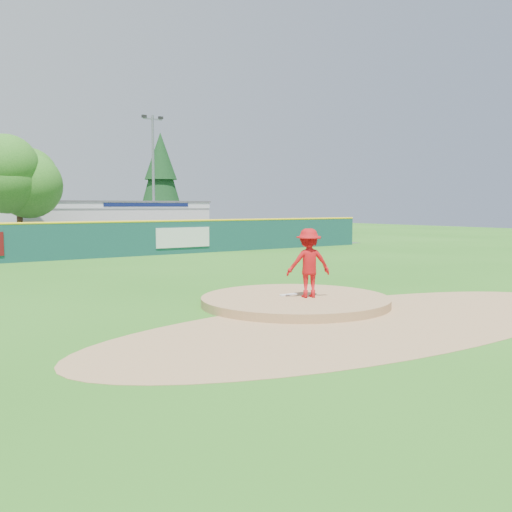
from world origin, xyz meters
TOP-DOWN VIEW (x-y plane):
  - ground at (0.00, 0.00)m, footprint 120.00×120.00m
  - pitchers_mound at (0.00, 0.00)m, footprint 5.50×5.50m
  - pitching_rubber at (0.00, 0.30)m, footprint 0.60×0.15m
  - infield_dirt_arc at (0.00, -3.00)m, footprint 15.40×15.40m
  - parking_lot at (0.00, 27.00)m, footprint 44.00×16.00m
  - pitcher at (0.25, -0.29)m, footprint 1.47×1.18m
  - van at (1.04, 24.41)m, footprint 5.69×3.30m
  - pool_building_grp at (6.00, 31.99)m, footprint 15.20×8.20m
  - fence_banners at (-0.20, 17.92)m, footprint 15.55×0.04m
  - outfield_fence at (0.00, 18.00)m, footprint 40.00×0.14m
  - deciduous_tree at (-2.00, 25.00)m, footprint 5.60×5.60m
  - conifer_tree at (13.00, 36.00)m, footprint 4.40×4.40m
  - light_pole_right at (9.00, 29.00)m, footprint 1.75×0.25m

SIDE VIEW (x-z plane):
  - ground at x=0.00m, z-range 0.00..0.00m
  - pitchers_mound at x=0.00m, z-range -0.25..0.25m
  - infield_dirt_arc at x=0.00m, z-range 0.00..0.01m
  - parking_lot at x=0.00m, z-range 0.00..0.02m
  - pitching_rubber at x=0.00m, z-range 0.25..0.29m
  - van at x=1.04m, z-range 0.02..1.51m
  - fence_banners at x=-0.20m, z-range 0.40..1.60m
  - outfield_fence at x=0.00m, z-range 0.05..2.12m
  - pitcher at x=0.25m, z-range 0.25..2.24m
  - pool_building_grp at x=6.00m, z-range 0.01..3.32m
  - deciduous_tree at x=-2.00m, z-range 0.87..8.23m
  - conifer_tree at x=13.00m, z-range 0.79..10.29m
  - light_pole_right at x=9.00m, z-range 0.54..10.54m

